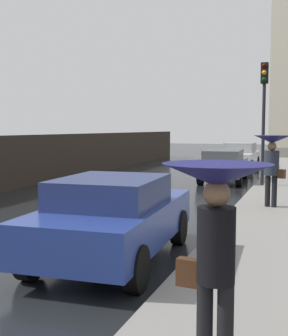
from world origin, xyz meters
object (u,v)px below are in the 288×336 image
at_px(car_white_far_ahead, 240,156).
at_px(pedestrian_with_umbrella_near, 272,152).
at_px(car_grey_mid_road, 224,164).
at_px(traffic_light, 264,101).
at_px(pedestrian_with_umbrella_far, 216,213).
at_px(car_blue_near_kerb, 114,217).

relative_size(car_white_far_ahead, pedestrian_with_umbrella_near, 2.27).
relative_size(car_grey_mid_road, car_white_far_ahead, 1.03).
bearing_deg(car_grey_mid_road, traffic_light, -48.55).
bearing_deg(pedestrian_with_umbrella_far, pedestrian_with_umbrella_near, 97.10).
bearing_deg(traffic_light, car_grey_mid_road, 134.19).
height_order(car_blue_near_kerb, pedestrian_with_umbrella_near, pedestrian_with_umbrella_near).
bearing_deg(car_grey_mid_road, pedestrian_with_umbrella_far, -83.19).
height_order(car_grey_mid_road, pedestrian_with_umbrella_far, pedestrian_with_umbrella_far).
bearing_deg(car_blue_near_kerb, car_grey_mid_road, 87.88).
bearing_deg(car_white_far_ahead, car_grey_mid_road, -88.10).
height_order(pedestrian_with_umbrella_near, traffic_light, traffic_light).
bearing_deg(car_white_far_ahead, pedestrian_with_umbrella_near, -77.65).
xyz_separation_m(car_grey_mid_road, traffic_light, (1.73, -1.78, 2.51)).
distance_m(car_blue_near_kerb, car_grey_mid_road, 11.86).
bearing_deg(car_blue_near_kerb, pedestrian_with_umbrella_near, 65.15).
xyz_separation_m(car_blue_near_kerb, car_white_far_ahead, (-0.32, 17.46, 0.00)).
bearing_deg(car_blue_near_kerb, pedestrian_with_umbrella_far, -56.75).
relative_size(pedestrian_with_umbrella_near, traffic_light, 0.43).
bearing_deg(traffic_light, car_blue_near_kerb, -98.71).
bearing_deg(car_grey_mid_road, pedestrian_with_umbrella_near, -72.33).
bearing_deg(traffic_light, pedestrian_with_umbrella_far, -86.51).
distance_m(car_blue_near_kerb, car_white_far_ahead, 17.47).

